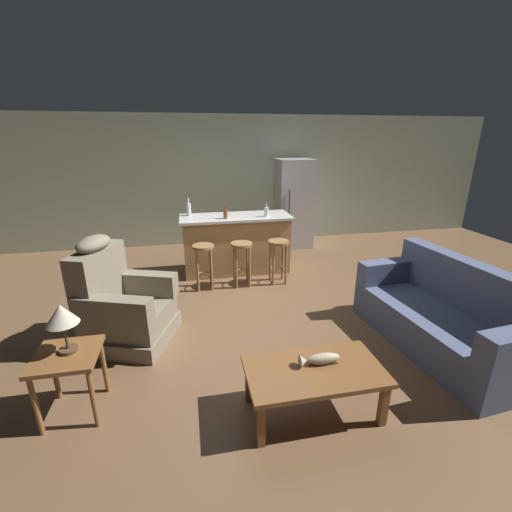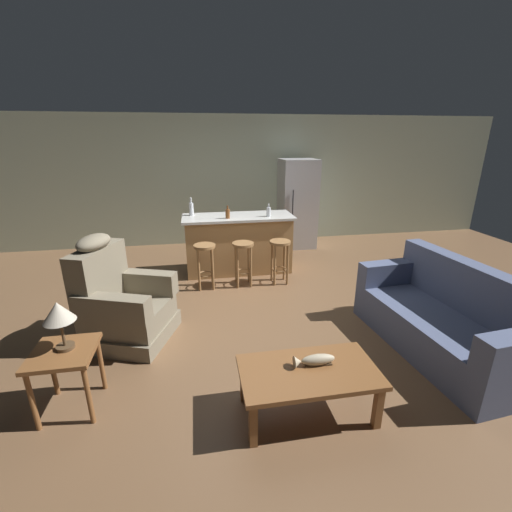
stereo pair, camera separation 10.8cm
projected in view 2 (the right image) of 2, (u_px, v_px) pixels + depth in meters
ground_plane at (252, 306)px, 4.63m from camera, size 12.00×12.00×0.00m
back_wall at (227, 181)px, 7.10m from camera, size 12.00×0.05×2.60m
coffee_table at (309, 376)px, 2.73m from camera, size 1.10×0.60×0.42m
fish_figurine at (314, 360)px, 2.75m from camera, size 0.34×0.10×0.10m
couch at (444, 320)px, 3.60m from camera, size 1.00×1.97×0.94m
recliner_near_lamp at (122, 304)px, 3.77m from camera, size 1.07×1.07×1.20m
end_table at (65, 361)px, 2.75m from camera, size 0.48×0.48×0.56m
table_lamp at (59, 314)px, 2.64m from camera, size 0.24×0.24×0.41m
kitchen_island at (238, 243)px, 5.72m from camera, size 1.80×0.70×0.95m
bar_stool_left at (205, 258)px, 5.05m from camera, size 0.32×0.32×0.68m
bar_stool_middle at (243, 256)px, 5.14m from camera, size 0.32×0.32×0.68m
bar_stool_right at (280, 254)px, 5.23m from camera, size 0.32×0.32×0.68m
refrigerator at (297, 204)px, 6.93m from camera, size 0.70×0.69×1.76m
bottle_tall_green at (269, 212)px, 5.50m from camera, size 0.07×0.07×0.21m
bottle_short_amber at (228, 214)px, 5.37m from camera, size 0.07×0.07×0.20m
bottle_wine_dark at (191, 209)px, 5.57m from camera, size 0.07×0.07×0.29m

